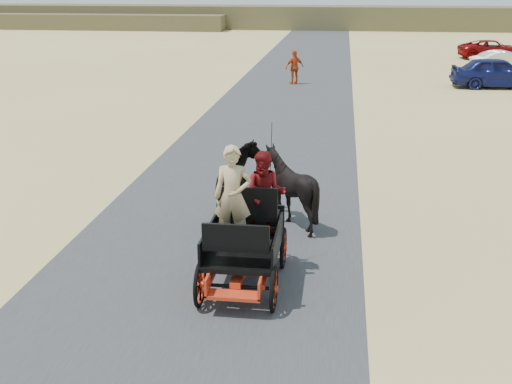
# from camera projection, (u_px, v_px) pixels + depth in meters

# --- Properties ---
(ground) EXTENTS (140.00, 140.00, 0.00)m
(ground) POSITION_uv_depth(u_px,v_px,m) (196.00, 282.00, 11.56)
(ground) COLOR tan
(road) EXTENTS (6.00, 140.00, 0.01)m
(road) POSITION_uv_depth(u_px,v_px,m) (196.00, 282.00, 11.56)
(road) COLOR #38383A
(road) RESTS_ON ground
(ridge_far) EXTENTS (140.00, 6.00, 2.40)m
(ridge_far) POSITION_uv_depth(u_px,v_px,m) (321.00, 17.00, 69.48)
(ridge_far) COLOR brown
(ridge_far) RESTS_ON ground
(ridge_near) EXTENTS (40.00, 4.00, 1.60)m
(ridge_near) POSITION_uv_depth(u_px,v_px,m) (43.00, 21.00, 69.61)
(ridge_near) COLOR brown
(ridge_near) RESTS_ON ground
(carriage) EXTENTS (1.30, 2.40, 0.72)m
(carriage) POSITION_uv_depth(u_px,v_px,m) (244.00, 265.00, 11.40)
(carriage) COLOR black
(carriage) RESTS_ON ground
(horse_left) EXTENTS (0.91, 2.01, 1.70)m
(horse_left) POSITION_uv_depth(u_px,v_px,m) (240.00, 186.00, 14.13)
(horse_left) COLOR black
(horse_left) RESTS_ON ground
(horse_right) EXTENTS (1.37, 1.54, 1.70)m
(horse_right) POSITION_uv_depth(u_px,v_px,m) (289.00, 188.00, 14.00)
(horse_right) COLOR black
(horse_right) RESTS_ON ground
(driver_man) EXTENTS (0.66, 0.43, 1.80)m
(driver_man) POSITION_uv_depth(u_px,v_px,m) (233.00, 197.00, 11.07)
(driver_man) COLOR tan
(driver_man) RESTS_ON carriage
(passenger_woman) EXTENTS (0.77, 0.60, 1.58)m
(passenger_woman) POSITION_uv_depth(u_px,v_px,m) (265.00, 194.00, 11.56)
(passenger_woman) COLOR #660C0F
(passenger_woman) RESTS_ON carriage
(pedestrian) EXTENTS (1.08, 0.89, 1.73)m
(pedestrian) POSITION_uv_depth(u_px,v_px,m) (295.00, 67.00, 33.00)
(pedestrian) COLOR #C64416
(pedestrian) RESTS_ON ground
(car_a) EXTENTS (4.52, 1.95, 1.52)m
(car_a) POSITION_uv_depth(u_px,v_px,m) (497.00, 73.00, 31.88)
(car_a) COLOR navy
(car_a) RESTS_ON ground
(car_b) EXTENTS (4.21, 2.27, 1.32)m
(car_b) POSITION_uv_depth(u_px,v_px,m) (507.00, 63.00, 36.47)
(car_b) COLOR silver
(car_b) RESTS_ON ground
(car_d) EXTENTS (4.65, 2.38, 1.26)m
(car_d) POSITION_uv_depth(u_px,v_px,m) (493.00, 50.00, 43.48)
(car_d) COLOR maroon
(car_d) RESTS_ON ground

